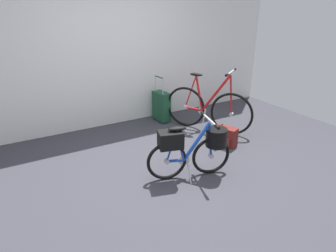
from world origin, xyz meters
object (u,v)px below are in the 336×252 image
object	(u,v)px
display_bike_left	(208,108)
folding_bike_foreground	(193,146)
rolling_suitcase	(161,106)
backpack_on_floor	(226,136)

from	to	relation	value
display_bike_left	folding_bike_foreground	bearing A→B (deg)	-133.82
folding_bike_foreground	display_bike_left	distance (m)	1.50
rolling_suitcase	backpack_on_floor	world-z (taller)	rolling_suitcase
folding_bike_foreground	display_bike_left	bearing A→B (deg)	46.18
display_bike_left	rolling_suitcase	bearing A→B (deg)	120.98
display_bike_left	backpack_on_floor	xyz separation A→B (m)	(-0.12, -0.62, -0.25)
folding_bike_foreground	rolling_suitcase	distance (m)	1.94
display_bike_left	backpack_on_floor	distance (m)	0.68
display_bike_left	backpack_on_floor	world-z (taller)	display_bike_left
display_bike_left	rolling_suitcase	xyz separation A→B (m)	(-0.46, 0.77, -0.11)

